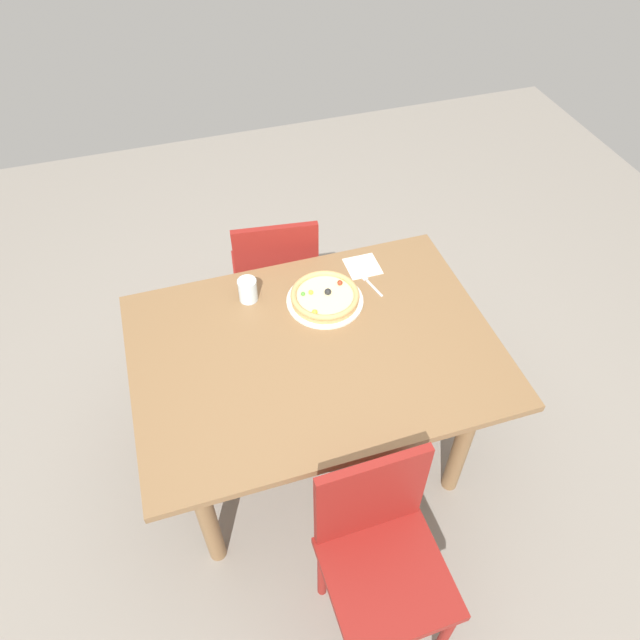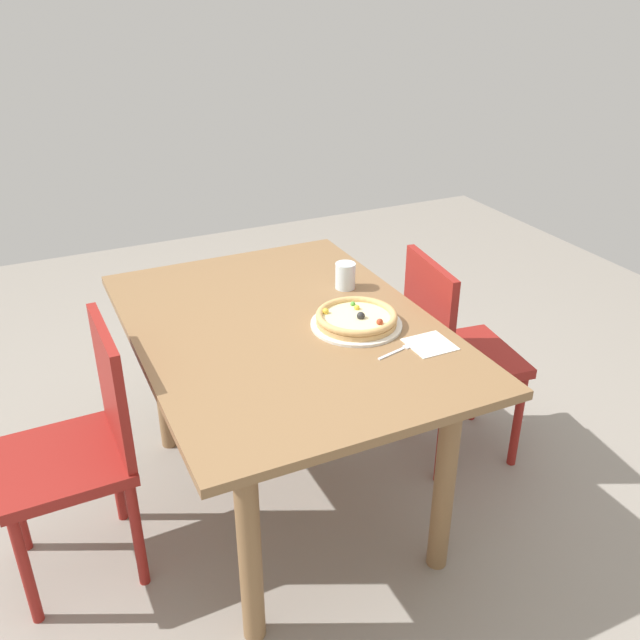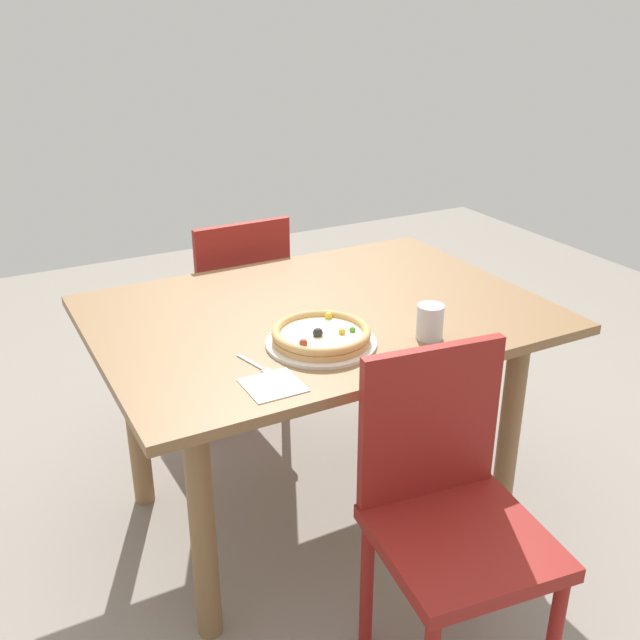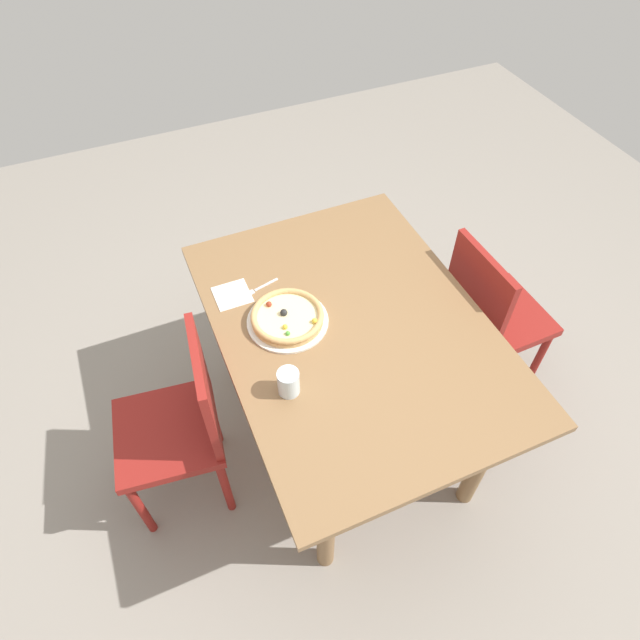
% 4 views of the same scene
% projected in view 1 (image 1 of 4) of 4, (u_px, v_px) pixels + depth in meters
% --- Properties ---
extents(ground_plane, '(6.00, 6.00, 0.00)m').
position_uv_depth(ground_plane, '(316.00, 451.00, 2.78)').
color(ground_plane, gray).
extents(dining_table, '(1.37, 0.99, 0.76)m').
position_uv_depth(dining_table, '(315.00, 366.00, 2.31)').
color(dining_table, olive).
rests_on(dining_table, ground).
extents(chair_near, '(0.41, 0.41, 0.89)m').
position_uv_depth(chair_near, '(380.00, 554.00, 1.96)').
color(chair_near, maroon).
rests_on(chair_near, ground).
extents(chair_far, '(0.45, 0.45, 0.89)m').
position_uv_depth(chair_far, '(275.00, 277.00, 2.88)').
color(chair_far, maroon).
rests_on(chair_far, ground).
extents(plate, '(0.31, 0.31, 0.01)m').
position_uv_depth(plate, '(325.00, 301.00, 2.39)').
color(plate, silver).
rests_on(plate, dining_table).
extents(pizza, '(0.28, 0.28, 0.05)m').
position_uv_depth(pizza, '(325.00, 296.00, 2.37)').
color(pizza, tan).
rests_on(pizza, plate).
extents(fork, '(0.06, 0.16, 0.00)m').
position_uv_depth(fork, '(369.00, 282.00, 2.46)').
color(fork, silver).
rests_on(fork, dining_table).
extents(drinking_glass, '(0.08, 0.08, 0.10)m').
position_uv_depth(drinking_glass, '(248.00, 290.00, 2.36)').
color(drinking_glass, silver).
rests_on(drinking_glass, dining_table).
extents(napkin, '(0.14, 0.14, 0.00)m').
position_uv_depth(napkin, '(363.00, 266.00, 2.53)').
color(napkin, white).
rests_on(napkin, dining_table).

